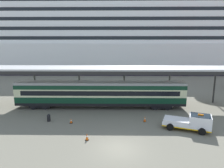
# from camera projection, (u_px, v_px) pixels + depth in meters

# --- Properties ---
(ground_plane) EXTENTS (400.00, 400.00, 0.00)m
(ground_plane) POSITION_uv_depth(u_px,v_px,m) (119.00, 149.00, 18.45)
(ground_plane) COLOR #6A6759
(cruise_ship) EXTENTS (156.26, 22.74, 35.31)m
(cruise_ship) POSITION_uv_depth(u_px,v_px,m) (170.00, 40.00, 72.07)
(cruise_ship) COLOR black
(cruise_ship) RESTS_ON ground
(platform_canopy) EXTENTS (45.67, 6.12, 6.28)m
(platform_canopy) POSITION_uv_depth(u_px,v_px,m) (100.00, 69.00, 30.02)
(platform_canopy) COLOR #BBBBBB
(platform_canopy) RESTS_ON ground
(train_carriage) EXTENTS (25.66, 2.81, 4.11)m
(train_carriage) POSITION_uv_depth(u_px,v_px,m) (100.00, 93.00, 30.30)
(train_carriage) COLOR black
(train_carriage) RESTS_ON ground
(service_truck) EXTENTS (5.58, 3.73, 2.02)m
(service_truck) POSITION_uv_depth(u_px,v_px,m) (191.00, 122.00, 22.39)
(service_truck) COLOR white
(service_truck) RESTS_ON ground
(traffic_cone_near) EXTENTS (0.36, 0.36, 0.71)m
(traffic_cone_near) POSITION_uv_depth(u_px,v_px,m) (145.00, 119.00, 24.97)
(traffic_cone_near) COLOR black
(traffic_cone_near) RESTS_ON ground
(traffic_cone_mid) EXTENTS (0.36, 0.36, 0.74)m
(traffic_cone_mid) POSITION_uv_depth(u_px,v_px,m) (87.00, 137.00, 20.04)
(traffic_cone_mid) COLOR black
(traffic_cone_mid) RESTS_ON ground
(traffic_cone_far) EXTENTS (0.36, 0.36, 0.61)m
(traffic_cone_far) POSITION_uv_depth(u_px,v_px,m) (71.00, 121.00, 24.48)
(traffic_cone_far) COLOR black
(traffic_cone_far) RESTS_ON ground
(quay_bollard) EXTENTS (0.48, 0.48, 0.96)m
(quay_bollard) POSITION_uv_depth(u_px,v_px,m) (49.00, 117.00, 25.05)
(quay_bollard) COLOR black
(quay_bollard) RESTS_ON ground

